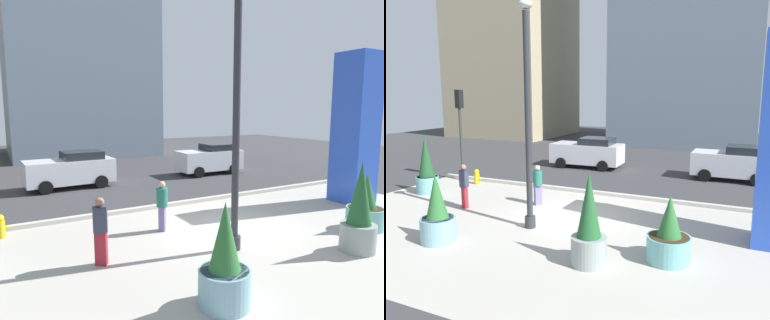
# 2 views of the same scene
# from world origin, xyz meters

# --- Properties ---
(ground_plane) EXTENTS (60.00, 60.00, 0.00)m
(ground_plane) POSITION_xyz_m (0.00, 4.00, 0.00)
(ground_plane) COLOR #38383A
(plaza_pavement) EXTENTS (18.00, 10.00, 0.02)m
(plaza_pavement) POSITION_xyz_m (0.00, -2.00, 0.00)
(plaza_pavement) COLOR #ADA89E
(plaza_pavement) RESTS_ON ground_plane
(curb_strip) EXTENTS (18.00, 0.24, 0.16)m
(curb_strip) POSITION_xyz_m (0.00, 3.12, 0.08)
(curb_strip) COLOR #B7B2A8
(curb_strip) RESTS_ON ground_plane
(lamp_post) EXTENTS (0.44, 0.44, 7.30)m
(lamp_post) POSITION_xyz_m (-0.80, -1.75, 3.57)
(lamp_post) COLOR #2D2D33
(lamp_post) RESTS_ON ground_plane
(art_pillar_blue) EXTENTS (1.40, 1.40, 6.21)m
(art_pillar_blue) POSITION_xyz_m (6.68, 0.03, 3.10)
(art_pillar_blue) COLOR blue
(art_pillar_blue) RESTS_ON ground_plane
(potted_plant_by_pillar) EXTENTS (1.06, 1.06, 2.15)m
(potted_plant_by_pillar) POSITION_xyz_m (-2.69, -3.98, 0.81)
(potted_plant_by_pillar) COLOR #7AA8B7
(potted_plant_by_pillar) RESTS_ON ground_plane
(potted_plant_curbside) EXTENTS (0.95, 0.95, 2.51)m
(potted_plant_curbside) POSITION_xyz_m (2.10, -3.52, 1.02)
(potted_plant_curbside) COLOR gray
(potted_plant_curbside) RESTS_ON ground_plane
(potted_plant_near_left) EXTENTS (1.18, 1.18, 1.85)m
(potted_plant_near_left) POSITION_xyz_m (3.98, -2.45, 0.66)
(potted_plant_near_left) COLOR #6BB2B2
(potted_plant_near_left) RESTS_ON ground_plane
(fire_hydrant) EXTENTS (0.36, 0.26, 0.75)m
(fire_hydrant) POSITION_xyz_m (-6.47, 2.47, 0.37)
(fire_hydrant) COLOR gold
(fire_hydrant) RESTS_ON ground_plane
(car_passing_lane) EXTENTS (4.30, 2.20, 1.81)m
(car_passing_lane) POSITION_xyz_m (-3.17, 8.78, 0.92)
(car_passing_lane) COLOR silver
(car_passing_lane) RESTS_ON ground_plane
(car_curb_east) EXTENTS (3.98, 2.07, 1.81)m
(car_curb_east) POSITION_xyz_m (5.02, 8.67, 0.92)
(car_curb_east) COLOR silver
(car_curb_east) RESTS_ON ground_plane
(pedestrian_by_curb) EXTENTS (0.50, 0.50, 1.64)m
(pedestrian_by_curb) POSITION_xyz_m (-1.91, 0.65, 0.91)
(pedestrian_by_curb) COLOR slate
(pedestrian_by_curb) RESTS_ON ground_plane
(pedestrian_on_sidewalk) EXTENTS (0.50, 0.50, 1.76)m
(pedestrian_on_sidewalk) POSITION_xyz_m (-4.31, -0.91, 0.98)
(pedestrian_on_sidewalk) COLOR maroon
(pedestrian_on_sidewalk) RESTS_ON ground_plane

